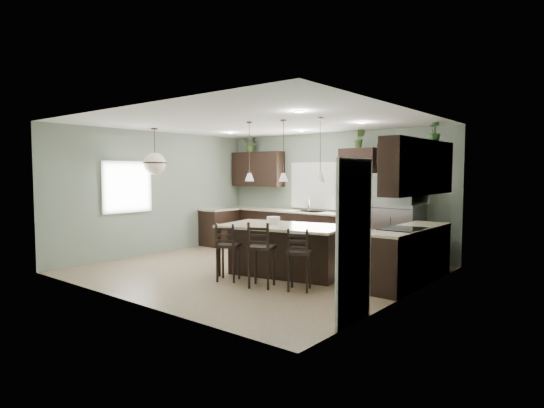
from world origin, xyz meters
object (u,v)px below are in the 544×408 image
at_px(kitchen_island, 283,251).
at_px(serving_dish, 273,221).
at_px(bar_stool_left, 228,252).
at_px(bar_stool_center, 262,254).
at_px(bar_stool_right, 299,259).
at_px(refrigerator, 398,218).
at_px(plant_back_left, 252,143).

relative_size(kitchen_island, serving_dish, 9.15).
xyz_separation_m(bar_stool_left, bar_stool_center, (0.73, 0.03, 0.03)).
distance_m(kitchen_island, bar_stool_left, 1.03).
bearing_deg(bar_stool_right, bar_stool_center, 173.97).
relative_size(refrigerator, bar_stool_right, 1.85).
bearing_deg(bar_stool_left, kitchen_island, 34.57).
relative_size(refrigerator, bar_stool_center, 1.72).
bearing_deg(refrigerator, plant_back_left, 177.67).
distance_m(serving_dish, bar_stool_right, 1.28).
bearing_deg(serving_dish, refrigerator, 62.30).
distance_m(kitchen_island, plant_back_left, 4.58).
distance_m(bar_stool_left, plant_back_left, 4.83).
xyz_separation_m(refrigerator, bar_stool_center, (-0.89, -3.30, -0.39)).
height_order(refrigerator, bar_stool_center, refrigerator).
relative_size(kitchen_island, bar_stool_right, 2.19).
bearing_deg(serving_dish, plant_back_left, 137.33).
bearing_deg(bar_stool_left, refrigerator, 38.39).
xyz_separation_m(bar_stool_left, bar_stool_right, (1.32, 0.25, -0.00)).
height_order(serving_dish, plant_back_left, plant_back_left).
distance_m(bar_stool_left, bar_stool_right, 1.35).
height_order(serving_dish, bar_stool_right, serving_dish).
distance_m(serving_dish, plant_back_left, 4.24).
relative_size(kitchen_island, bar_stool_left, 2.17).
height_order(kitchen_island, bar_stool_center, bar_stool_center).
relative_size(refrigerator, serving_dish, 7.71).
relative_size(kitchen_island, bar_stool_center, 2.04).
bearing_deg(kitchen_island, refrigerator, 54.31).
distance_m(refrigerator, bar_stool_left, 3.73).
bearing_deg(plant_back_left, bar_stool_left, -53.80).
distance_m(bar_stool_center, plant_back_left, 5.22).
bearing_deg(refrigerator, serving_dish, -117.70).
bearing_deg(bar_stool_center, kitchen_island, 81.91).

